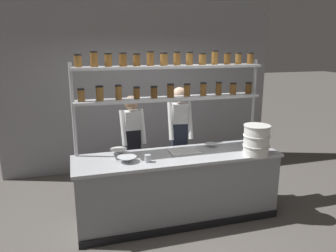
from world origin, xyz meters
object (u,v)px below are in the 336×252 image
Objects in this scene: cutting_board at (184,152)px; container_stack at (256,140)px; prep_bowl_near_left at (119,151)px; prep_bowl_center_front at (211,145)px; chef_center at (179,135)px; serving_cup_front at (148,158)px; spice_shelf_unit at (170,84)px; chef_left at (132,142)px; prep_bowl_center_back at (127,159)px.

container_stack is at bearing -21.24° from cutting_board.
container_stack reaches higher than prep_bowl_near_left.
chef_center is at bearing 128.72° from prep_bowl_center_front.
chef_center is at bearing 48.81° from serving_cup_front.
spice_shelf_unit is 6.54× the size of container_stack.
prep_bowl_near_left is at bearing 176.49° from prep_bowl_center_front.
chef_center is 9.74× the size of prep_bowl_center_front.
chef_left is 0.90m from cutting_board.
serving_cup_front is at bearing -159.04° from cutting_board.
cutting_board is at bearing 20.96° from serving_cup_front.
chef_left is 0.55m from prep_bowl_near_left.
chef_center is 18.34× the size of serving_cup_front.
prep_bowl_near_left is (-0.27, -0.47, 0.02)m from chef_left.
cutting_board is at bearing -52.32° from chef_left.
serving_cup_front is (-1.44, 0.13, -0.15)m from container_stack.
container_stack is (1.46, -1.02, 0.19)m from chef_left.
prep_bowl_near_left is 2.45× the size of serving_cup_front.
prep_bowl_center_front is (0.58, -0.14, -0.88)m from spice_shelf_unit.
prep_bowl_near_left is (-0.73, -0.06, -0.87)m from spice_shelf_unit.
chef_center is 4.33× the size of container_stack.
spice_shelf_unit reaches higher than prep_bowl_center_back.
spice_shelf_unit is 0.94m from cutting_board.
chef_center is 0.55m from prep_bowl_center_front.
chef_left is 9.10× the size of prep_bowl_center_front.
prep_bowl_center_front is at bearing 11.60° from prep_bowl_center_back.
serving_cup_front is (0.25, -0.08, 0.01)m from prep_bowl_center_back.
spice_shelf_unit is at bearing 4.71° from prep_bowl_near_left.
prep_bowl_center_back is (-1.25, -0.26, 0.01)m from prep_bowl_center_front.
container_stack is (0.77, -0.89, 0.12)m from chef_center.
container_stack is 0.96m from cutting_board.
spice_shelf_unit reaches higher than chef_center.
prep_bowl_center_front is at bearing -31.13° from chef_left.
serving_cup_front is at bearing -91.24° from chef_left.
serving_cup_front is (0.30, -0.42, 0.02)m from prep_bowl_near_left.
chef_left is 1.17m from prep_bowl_center_front.
spice_shelf_unit is 1.06m from prep_bowl_center_front.
serving_cup_front is at bearing -54.55° from prep_bowl_near_left.
chef_left is at bearing 137.91° from spice_shelf_unit.
chef_center is at bearing -13.63° from chef_left.
chef_left is 4.04× the size of cutting_board.
container_stack is at bearing -7.15° from prep_bowl_center_back.
container_stack is at bearing -31.23° from spice_shelf_unit.
prep_bowl_center_back is at bearing 172.85° from container_stack.
cutting_board is (0.13, -0.27, -0.89)m from spice_shelf_unit.
prep_bowl_center_back reaches higher than prep_bowl_near_left.
chef_center is 7.17× the size of prep_bowl_center_back.
spice_shelf_unit is at bearing 148.77° from container_stack.
serving_cup_front reaches higher than prep_bowl_center_front.
chef_center is at bearing 50.17° from spice_shelf_unit.
prep_bowl_center_back is at bearing -108.02° from chef_left.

